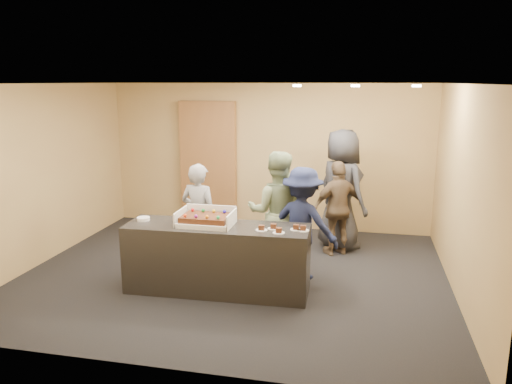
{
  "coord_description": "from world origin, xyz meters",
  "views": [
    {
      "loc": [
        1.75,
        -6.57,
        2.73
      ],
      "look_at": [
        0.32,
        0.0,
        1.23
      ],
      "focal_mm": 35.0,
      "sensor_mm": 36.0,
      "label": 1
    }
  ],
  "objects_px": {
    "person_sage_man": "(277,212)",
    "person_brown_extra": "(338,208)",
    "storage_cabinet": "(208,164)",
    "sheet_cake": "(206,218)",
    "person_navy_man": "(302,224)",
    "serving_counter": "(217,258)",
    "person_dark_suit": "(341,190)",
    "person_server_grey": "(199,217)",
    "plate_stack": "(143,219)",
    "cake_box": "(207,221)"
  },
  "relations": [
    {
      "from": "person_sage_man",
      "to": "person_brown_extra",
      "type": "relative_size",
      "value": 1.16
    },
    {
      "from": "plate_stack",
      "to": "person_brown_extra",
      "type": "distance_m",
      "value": 3.07
    },
    {
      "from": "plate_stack",
      "to": "person_dark_suit",
      "type": "distance_m",
      "value": 3.29
    },
    {
      "from": "cake_box",
      "to": "person_sage_man",
      "type": "relative_size",
      "value": 0.4
    },
    {
      "from": "cake_box",
      "to": "person_brown_extra",
      "type": "bearing_deg",
      "value": 47.81
    },
    {
      "from": "storage_cabinet",
      "to": "person_brown_extra",
      "type": "distance_m",
      "value": 2.84
    },
    {
      "from": "plate_stack",
      "to": "person_brown_extra",
      "type": "relative_size",
      "value": 0.11
    },
    {
      "from": "plate_stack",
      "to": "person_sage_man",
      "type": "distance_m",
      "value": 1.89
    },
    {
      "from": "serving_counter",
      "to": "person_brown_extra",
      "type": "relative_size",
      "value": 1.58
    },
    {
      "from": "storage_cabinet",
      "to": "person_navy_man",
      "type": "relative_size",
      "value": 1.49
    },
    {
      "from": "person_navy_man",
      "to": "person_brown_extra",
      "type": "relative_size",
      "value": 1.05
    },
    {
      "from": "serving_counter",
      "to": "person_dark_suit",
      "type": "bearing_deg",
      "value": 53.4
    },
    {
      "from": "serving_counter",
      "to": "sheet_cake",
      "type": "relative_size",
      "value": 3.94
    },
    {
      "from": "plate_stack",
      "to": "cake_box",
      "type": "bearing_deg",
      "value": -0.19
    },
    {
      "from": "serving_counter",
      "to": "cake_box",
      "type": "distance_m",
      "value": 0.52
    },
    {
      "from": "plate_stack",
      "to": "person_sage_man",
      "type": "height_order",
      "value": "person_sage_man"
    },
    {
      "from": "storage_cabinet",
      "to": "serving_counter",
      "type": "bearing_deg",
      "value": -70.55
    },
    {
      "from": "person_brown_extra",
      "to": "cake_box",
      "type": "bearing_deg",
      "value": 15.98
    },
    {
      "from": "person_brown_extra",
      "to": "person_sage_man",
      "type": "bearing_deg",
      "value": 14.74
    },
    {
      "from": "cake_box",
      "to": "plate_stack",
      "type": "bearing_deg",
      "value": 179.81
    },
    {
      "from": "cake_box",
      "to": "person_navy_man",
      "type": "distance_m",
      "value": 1.35
    },
    {
      "from": "storage_cabinet",
      "to": "person_server_grey",
      "type": "height_order",
      "value": "storage_cabinet"
    },
    {
      "from": "sheet_cake",
      "to": "person_dark_suit",
      "type": "xyz_separation_m",
      "value": [
        1.64,
        2.14,
        -0.01
      ]
    },
    {
      "from": "person_sage_man",
      "to": "person_navy_man",
      "type": "xyz_separation_m",
      "value": [
        0.41,
        -0.25,
        -0.09
      ]
    },
    {
      "from": "cake_box",
      "to": "person_sage_man",
      "type": "height_order",
      "value": "person_sage_man"
    },
    {
      "from": "plate_stack",
      "to": "person_navy_man",
      "type": "relative_size",
      "value": 0.11
    },
    {
      "from": "serving_counter",
      "to": "person_server_grey",
      "type": "distance_m",
      "value": 0.97
    },
    {
      "from": "person_sage_man",
      "to": "person_dark_suit",
      "type": "relative_size",
      "value": 0.89
    },
    {
      "from": "storage_cabinet",
      "to": "person_brown_extra",
      "type": "bearing_deg",
      "value": -25.6
    },
    {
      "from": "serving_counter",
      "to": "plate_stack",
      "type": "relative_size",
      "value": 13.81
    },
    {
      "from": "person_server_grey",
      "to": "person_navy_man",
      "type": "height_order",
      "value": "person_navy_man"
    },
    {
      "from": "serving_counter",
      "to": "sheet_cake",
      "type": "height_order",
      "value": "sheet_cake"
    },
    {
      "from": "sheet_cake",
      "to": "person_brown_extra",
      "type": "relative_size",
      "value": 0.4
    },
    {
      "from": "person_navy_man",
      "to": "person_dark_suit",
      "type": "height_order",
      "value": "person_dark_suit"
    },
    {
      "from": "person_sage_man",
      "to": "person_brown_extra",
      "type": "bearing_deg",
      "value": -140.13
    },
    {
      "from": "storage_cabinet",
      "to": "sheet_cake",
      "type": "relative_size",
      "value": 3.89
    },
    {
      "from": "sheet_cake",
      "to": "person_sage_man",
      "type": "bearing_deg",
      "value": 49.9
    },
    {
      "from": "serving_counter",
      "to": "person_server_grey",
      "type": "bearing_deg",
      "value": 121.54
    },
    {
      "from": "plate_stack",
      "to": "person_dark_suit",
      "type": "xyz_separation_m",
      "value": [
        2.53,
        2.11,
        0.07
      ]
    },
    {
      "from": "sheet_cake",
      "to": "person_dark_suit",
      "type": "relative_size",
      "value": 0.31
    },
    {
      "from": "plate_stack",
      "to": "person_navy_man",
      "type": "height_order",
      "value": "person_navy_man"
    },
    {
      "from": "storage_cabinet",
      "to": "sheet_cake",
      "type": "xyz_separation_m",
      "value": [
        0.92,
        -3.02,
        -0.19
      ]
    },
    {
      "from": "plate_stack",
      "to": "person_brown_extra",
      "type": "height_order",
      "value": "person_brown_extra"
    },
    {
      "from": "serving_counter",
      "to": "person_navy_man",
      "type": "relative_size",
      "value": 1.51
    },
    {
      "from": "storage_cabinet",
      "to": "plate_stack",
      "type": "distance_m",
      "value": 3.0
    },
    {
      "from": "storage_cabinet",
      "to": "person_dark_suit",
      "type": "xyz_separation_m",
      "value": [
        2.55,
        -0.88,
        -0.19
      ]
    },
    {
      "from": "storage_cabinet",
      "to": "sheet_cake",
      "type": "height_order",
      "value": "storage_cabinet"
    },
    {
      "from": "storage_cabinet",
      "to": "person_brown_extra",
      "type": "relative_size",
      "value": 1.56
    },
    {
      "from": "plate_stack",
      "to": "person_navy_man",
      "type": "xyz_separation_m",
      "value": [
        2.07,
        0.64,
        -0.13
      ]
    },
    {
      "from": "sheet_cake",
      "to": "person_server_grey",
      "type": "height_order",
      "value": "person_server_grey"
    }
  ]
}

